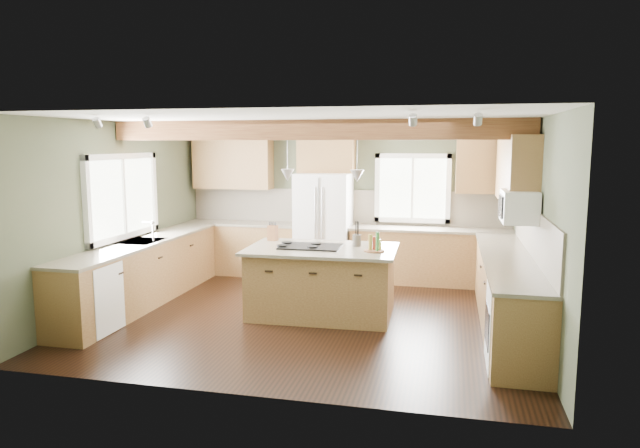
# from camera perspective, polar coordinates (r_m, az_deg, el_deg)

# --- Properties ---
(floor) EXTENTS (5.60, 5.60, 0.00)m
(floor) POSITION_cam_1_polar(r_m,az_deg,el_deg) (7.75, -0.89, -9.17)
(floor) COLOR black
(floor) RESTS_ON ground
(ceiling) EXTENTS (5.60, 5.60, 0.00)m
(ceiling) POSITION_cam_1_polar(r_m,az_deg,el_deg) (7.41, -0.93, 10.41)
(ceiling) COLOR silver
(ceiling) RESTS_ON wall_back
(wall_back) EXTENTS (5.60, 0.00, 5.60)m
(wall_back) POSITION_cam_1_polar(r_m,az_deg,el_deg) (9.90, 2.55, 2.28)
(wall_back) COLOR #3F4833
(wall_back) RESTS_ON ground
(wall_left) EXTENTS (0.00, 5.00, 5.00)m
(wall_left) POSITION_cam_1_polar(r_m,az_deg,el_deg) (8.58, -19.40, 0.93)
(wall_left) COLOR #3F4833
(wall_left) RESTS_ON ground
(wall_right) EXTENTS (0.00, 5.00, 5.00)m
(wall_right) POSITION_cam_1_polar(r_m,az_deg,el_deg) (7.33, 20.86, -0.29)
(wall_right) COLOR #3F4833
(wall_right) RESTS_ON ground
(ceiling_beam) EXTENTS (5.55, 0.26, 0.26)m
(ceiling_beam) POSITION_cam_1_polar(r_m,az_deg,el_deg) (7.50, -0.74, 9.38)
(ceiling_beam) COLOR #4C2615
(ceiling_beam) RESTS_ON ceiling
(soffit_trim) EXTENTS (5.55, 0.20, 0.10)m
(soffit_trim) POSITION_cam_1_polar(r_m,az_deg,el_deg) (9.75, 2.49, 9.49)
(soffit_trim) COLOR #4C2615
(soffit_trim) RESTS_ON ceiling
(backsplash_back) EXTENTS (5.58, 0.03, 0.58)m
(backsplash_back) POSITION_cam_1_polar(r_m,az_deg,el_deg) (9.89, 2.53, 1.76)
(backsplash_back) COLOR brown
(backsplash_back) RESTS_ON wall_back
(backsplash_right) EXTENTS (0.03, 3.70, 0.58)m
(backsplash_right) POSITION_cam_1_polar(r_m,az_deg,el_deg) (7.39, 20.66, -0.92)
(backsplash_right) COLOR brown
(backsplash_right) RESTS_ON wall_right
(base_cab_back_left) EXTENTS (2.02, 0.60, 0.88)m
(base_cab_back_left) POSITION_cam_1_polar(r_m,az_deg,el_deg) (10.21, -7.73, -2.48)
(base_cab_back_left) COLOR brown
(base_cab_back_left) RESTS_ON floor
(counter_back_left) EXTENTS (2.06, 0.64, 0.04)m
(counter_back_left) POSITION_cam_1_polar(r_m,az_deg,el_deg) (10.14, -7.78, 0.08)
(counter_back_left) COLOR #463F33
(counter_back_left) RESTS_ON base_cab_back_left
(base_cab_back_right) EXTENTS (2.62, 0.60, 0.88)m
(base_cab_back_right) POSITION_cam_1_polar(r_m,az_deg,el_deg) (9.58, 11.01, -3.26)
(base_cab_back_right) COLOR brown
(base_cab_back_right) RESTS_ON floor
(counter_back_right) EXTENTS (2.66, 0.64, 0.04)m
(counter_back_right) POSITION_cam_1_polar(r_m,az_deg,el_deg) (9.50, 11.08, -0.54)
(counter_back_right) COLOR #463F33
(counter_back_right) RESTS_ON base_cab_back_right
(base_cab_left) EXTENTS (0.60, 3.70, 0.88)m
(base_cab_left) POSITION_cam_1_polar(r_m,az_deg,el_deg) (8.61, -17.25, -4.76)
(base_cab_left) COLOR brown
(base_cab_left) RESTS_ON floor
(counter_left) EXTENTS (0.64, 3.74, 0.04)m
(counter_left) POSITION_cam_1_polar(r_m,az_deg,el_deg) (8.52, -17.38, -1.74)
(counter_left) COLOR #463F33
(counter_left) RESTS_ON base_cab_left
(base_cab_right) EXTENTS (0.60, 3.70, 0.88)m
(base_cab_right) POSITION_cam_1_polar(r_m,az_deg,el_deg) (7.51, 18.20, -6.67)
(base_cab_right) COLOR brown
(base_cab_right) RESTS_ON floor
(counter_right) EXTENTS (0.64, 3.74, 0.04)m
(counter_right) POSITION_cam_1_polar(r_m,az_deg,el_deg) (7.41, 18.36, -3.22)
(counter_right) COLOR #463F33
(counter_right) RESTS_ON base_cab_right
(upper_cab_back_left) EXTENTS (1.40, 0.35, 0.90)m
(upper_cab_back_left) POSITION_cam_1_polar(r_m,az_deg,el_deg) (10.24, -8.70, 6.04)
(upper_cab_back_left) COLOR brown
(upper_cab_back_left) RESTS_ON wall_back
(upper_cab_over_fridge) EXTENTS (0.96, 0.35, 0.70)m
(upper_cab_over_fridge) POSITION_cam_1_polar(r_m,az_deg,el_deg) (9.74, 0.64, 7.21)
(upper_cab_over_fridge) COLOR brown
(upper_cab_over_fridge) RESTS_ON wall_back
(upper_cab_right) EXTENTS (0.35, 2.20, 0.90)m
(upper_cab_right) POSITION_cam_1_polar(r_m,az_deg,el_deg) (8.14, 19.01, 5.19)
(upper_cab_right) COLOR brown
(upper_cab_right) RESTS_ON wall_right
(upper_cab_back_corner) EXTENTS (0.90, 0.35, 0.90)m
(upper_cab_back_corner) POSITION_cam_1_polar(r_m,az_deg,el_deg) (9.54, 16.17, 5.67)
(upper_cab_back_corner) COLOR brown
(upper_cab_back_corner) RESTS_ON wall_back
(window_left) EXTENTS (0.04, 1.60, 1.05)m
(window_left) POSITION_cam_1_polar(r_m,az_deg,el_deg) (8.58, -19.18, 2.63)
(window_left) COLOR white
(window_left) RESTS_ON wall_left
(window_back) EXTENTS (1.10, 0.04, 1.00)m
(window_back) POSITION_cam_1_polar(r_m,az_deg,el_deg) (9.72, 9.23, 3.56)
(window_back) COLOR white
(window_back) RESTS_ON wall_back
(sink) EXTENTS (0.50, 0.65, 0.03)m
(sink) POSITION_cam_1_polar(r_m,az_deg,el_deg) (8.52, -17.38, -1.71)
(sink) COLOR #262628
(sink) RESTS_ON counter_left
(faucet) EXTENTS (0.02, 0.02, 0.28)m
(faucet) POSITION_cam_1_polar(r_m,az_deg,el_deg) (8.41, -16.37, -0.79)
(faucet) COLOR #B2B2B7
(faucet) RESTS_ON sink
(dishwasher) EXTENTS (0.60, 0.60, 0.84)m
(dishwasher) POSITION_cam_1_polar(r_m,az_deg,el_deg) (7.54, -22.16, -6.88)
(dishwasher) COLOR white
(dishwasher) RESTS_ON floor
(oven) EXTENTS (0.60, 0.72, 0.84)m
(oven) POSITION_cam_1_polar(r_m,az_deg,el_deg) (6.27, 19.18, -9.74)
(oven) COLOR white
(oven) RESTS_ON floor
(microwave) EXTENTS (0.40, 0.70, 0.38)m
(microwave) POSITION_cam_1_polar(r_m,az_deg,el_deg) (7.22, 19.29, 1.67)
(microwave) COLOR white
(microwave) RESTS_ON wall_right
(pendant_left) EXTENTS (0.18, 0.18, 0.16)m
(pendant_left) POSITION_cam_1_polar(r_m,az_deg,el_deg) (7.59, -3.26, 4.90)
(pendant_left) COLOR #B2B2B7
(pendant_left) RESTS_ON ceiling
(pendant_right) EXTENTS (0.18, 0.18, 0.16)m
(pendant_right) POSITION_cam_1_polar(r_m,az_deg,el_deg) (7.41, 3.73, 4.82)
(pendant_right) COLOR #B2B2B7
(pendant_right) RESTS_ON ceiling
(refrigerator) EXTENTS (0.90, 0.74, 1.80)m
(refrigerator) POSITION_cam_1_polar(r_m,az_deg,el_deg) (9.64, 0.37, -0.26)
(refrigerator) COLOR white
(refrigerator) RESTS_ON floor
(island) EXTENTS (1.89, 1.18, 0.88)m
(island) POSITION_cam_1_polar(r_m,az_deg,el_deg) (7.70, 0.18, -5.89)
(island) COLOR brown
(island) RESTS_ON floor
(island_top) EXTENTS (2.01, 1.31, 0.04)m
(island_top) POSITION_cam_1_polar(r_m,az_deg,el_deg) (7.60, 0.19, -2.52)
(island_top) COLOR #463F33
(island_top) RESTS_ON island
(cooktop) EXTENTS (0.82, 0.56, 0.02)m
(cooktop) POSITION_cam_1_polar(r_m,az_deg,el_deg) (7.63, -0.96, -2.26)
(cooktop) COLOR black
(cooktop) RESTS_ON island_top
(knife_block) EXTENTS (0.15, 0.12, 0.22)m
(knife_block) POSITION_cam_1_polar(r_m,az_deg,el_deg) (8.16, -4.74, -0.90)
(knife_block) COLOR brown
(knife_block) RESTS_ON island_top
(utensil_crock) EXTENTS (0.13, 0.13, 0.15)m
(utensil_crock) POSITION_cam_1_polar(r_m,az_deg,el_deg) (7.72, 3.71, -1.64)
(utensil_crock) COLOR #463C38
(utensil_crock) RESTS_ON island_top
(bottle_tray) EXTENTS (0.27, 0.27, 0.24)m
(bottle_tray) POSITION_cam_1_polar(r_m,az_deg,el_deg) (7.34, 5.45, -1.81)
(bottle_tray) COLOR brown
(bottle_tray) RESTS_ON island_top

